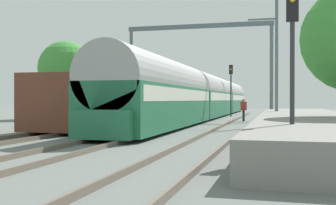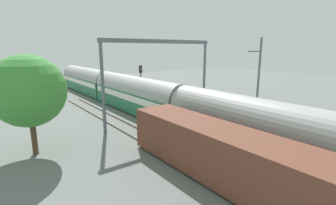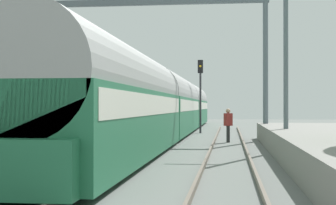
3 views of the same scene
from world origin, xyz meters
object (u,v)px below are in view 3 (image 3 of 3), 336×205
at_px(passenger_train, 169,104).
at_px(catenary_gantry, 159,39).
at_px(freight_car, 11,117).
at_px(railway_signal_far, 200,86).
at_px(person_crossing, 228,122).

xyz_separation_m(passenger_train, catenary_gantry, (0.00, -4.89, 3.63)).
xyz_separation_m(freight_car, railway_signal_far, (5.76, 17.89, 1.75)).
relative_size(person_crossing, catenary_gantry, 0.14).
bearing_deg(person_crossing, catenary_gantry, -65.42).
bearing_deg(railway_signal_far, person_crossing, -77.92).
bearing_deg(passenger_train, catenary_gantry, -90.00).
relative_size(freight_car, person_crossing, 7.51).
height_order(passenger_train, person_crossing, passenger_train).
relative_size(railway_signal_far, catenary_gantry, 0.42).
relative_size(passenger_train, freight_car, 3.78).
bearing_deg(freight_car, person_crossing, 49.41).
bearing_deg(freight_car, railway_signal_far, 72.14).
xyz_separation_m(passenger_train, person_crossing, (3.83, -6.84, -0.94)).
bearing_deg(freight_car, passenger_train, 76.31).
distance_m(person_crossing, railway_signal_far, 9.39).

